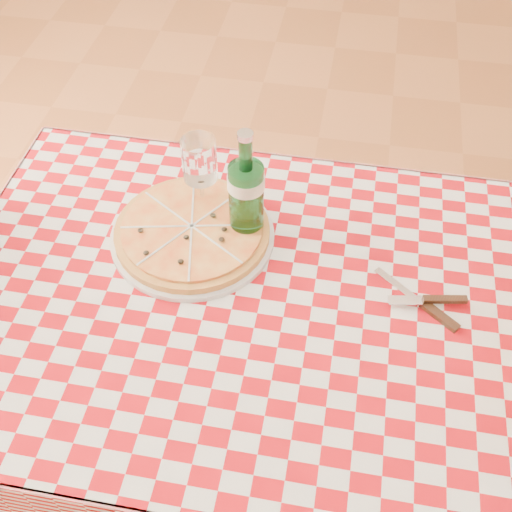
{
  "coord_description": "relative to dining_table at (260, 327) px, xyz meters",
  "views": [
    {
      "loc": [
        0.13,
        -0.77,
        1.79
      ],
      "look_at": [
        -0.02,
        0.06,
        0.82
      ],
      "focal_mm": 45.0,
      "sensor_mm": 36.0,
      "label": 1
    }
  ],
  "objects": [
    {
      "name": "dining_table",
      "position": [
        0.0,
        0.0,
        0.0
      ],
      "size": [
        1.2,
        0.8,
        0.75
      ],
      "color": "brown",
      "rests_on": "ground"
    },
    {
      "name": "pizza_plate",
      "position": [
        -0.17,
        0.14,
        0.12
      ],
      "size": [
        0.42,
        0.42,
        0.05
      ],
      "primitive_type": null,
      "rotation": [
        0.0,
        0.0,
        0.21
      ],
      "color": "#D48C46",
      "rests_on": "tablecloth"
    },
    {
      "name": "wine_glass",
      "position": [
        -0.17,
        0.23,
        0.19
      ],
      "size": [
        0.09,
        0.09,
        0.19
      ],
      "primitive_type": null,
      "rotation": [
        0.0,
        0.0,
        0.27
      ],
      "color": "white",
      "rests_on": "tablecloth"
    },
    {
      "name": "cutlery",
      "position": [
        0.32,
        0.04,
        0.11
      ],
      "size": [
        0.25,
        0.22,
        0.02
      ],
      "primitive_type": null,
      "rotation": [
        0.0,
        0.0,
        -0.18
      ],
      "color": "silver",
      "rests_on": "tablecloth"
    },
    {
      "name": "tablecloth",
      "position": [
        0.0,
        0.0,
        0.09
      ],
      "size": [
        1.3,
        0.9,
        0.01
      ],
      "primitive_type": "cube",
      "color": "#A40A12",
      "rests_on": "dining_table"
    },
    {
      "name": "water_bottle",
      "position": [
        -0.06,
        0.17,
        0.24
      ],
      "size": [
        0.09,
        0.09,
        0.28
      ],
      "primitive_type": null,
      "rotation": [
        0.0,
        0.0,
        -0.23
      ],
      "color": "#186028",
      "rests_on": "tablecloth"
    }
  ]
}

